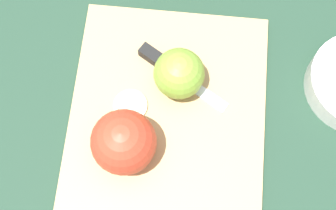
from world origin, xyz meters
name	(u,v)px	position (x,y,z in m)	size (l,w,h in m)	color
ground_plane	(168,112)	(0.00, 0.00, 0.00)	(4.00, 4.00, 0.00)	#1E3828
cutting_board	(168,111)	(0.00, 0.00, 0.01)	(0.32, 0.28, 0.01)	tan
apple_half_left	(124,142)	(-0.06, 0.05, 0.06)	(0.09, 0.09, 0.09)	red
apple_half_right	(179,74)	(0.04, -0.01, 0.05)	(0.07, 0.07, 0.07)	olive
knife	(165,65)	(0.07, 0.01, 0.02)	(0.10, 0.14, 0.02)	silver
apple_slice	(130,106)	(0.00, 0.05, 0.02)	(0.05, 0.05, 0.00)	beige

